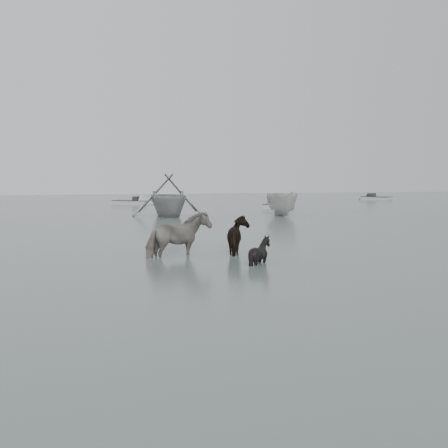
% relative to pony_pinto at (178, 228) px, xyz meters
% --- Properties ---
extents(ground, '(140.00, 140.00, 0.00)m').
position_rel_pony_pinto_xyz_m(ground, '(2.10, -0.53, -0.85)').
color(ground, '#4C5A57').
rests_on(ground, ground).
extents(pony_pinto, '(2.22, 1.58, 1.71)m').
position_rel_pony_pinto_xyz_m(pony_pinto, '(0.00, 0.00, 0.00)').
color(pony_pinto, black).
rests_on(pony_pinto, ground).
extents(pony_dark, '(1.33, 1.51, 1.40)m').
position_rel_pony_pinto_xyz_m(pony_dark, '(2.08, 0.09, -0.15)').
color(pony_dark, black).
rests_on(pony_dark, ground).
extents(pony_black, '(1.09, 0.99, 1.14)m').
position_rel_pony_pinto_xyz_m(pony_black, '(1.90, -2.11, -0.29)').
color(pony_black, black).
rests_on(pony_black, ground).
extents(rowboat_trail, '(4.79, 5.50, 2.82)m').
position_rel_pony_pinto_xyz_m(rowboat_trail, '(3.34, 18.08, 0.56)').
color(rowboat_trail, '#979997').
rests_on(rowboat_trail, ground).
extents(boat_small, '(2.41, 4.63, 1.70)m').
position_rel_pony_pinto_xyz_m(boat_small, '(10.43, 16.51, -0.00)').
color(boat_small, '#BCBBB6').
rests_on(boat_small, ground).
extents(skiff_port, '(4.72, 5.46, 0.75)m').
position_rel_pony_pinto_xyz_m(skiff_port, '(13.88, 25.27, -0.48)').
color(skiff_port, '#A6A8A6').
rests_on(skiff_port, ground).
extents(skiff_mid, '(4.71, 3.79, 0.75)m').
position_rel_pony_pinto_xyz_m(skiff_mid, '(3.30, 35.06, -0.48)').
color(skiff_mid, '#A6A8A6').
rests_on(skiff_mid, ground).
extents(skiff_star, '(3.81, 4.45, 0.75)m').
position_rel_pony_pinto_xyz_m(skiff_star, '(30.81, 37.90, -0.48)').
color(skiff_star, '#A7A7A2').
rests_on(skiff_star, ground).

